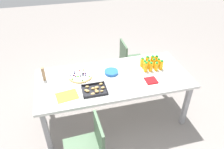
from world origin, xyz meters
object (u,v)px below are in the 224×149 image
juice_bottle_7 (144,65)px  paper_folder (67,96)px  chair_far_right (89,146)px  juice_bottle_1 (152,60)px  juice_bottle_10 (151,67)px  plate_stack (111,72)px  cardboard_tube (44,74)px  fruit_pizza (80,75)px  juice_bottle_6 (149,64)px  juice_bottle_8 (161,65)px  juice_bottle_5 (153,63)px  party_table (114,81)px  juice_bottle_0 (156,60)px  chair_near_left (130,59)px  napkin_stack (151,80)px  juice_bottle_9 (156,66)px  snack_tray (95,90)px  juice_bottle_2 (147,61)px  juice_bottle_3 (142,62)px  juice_bottle_11 (146,67)px  juice_bottle_4 (158,63)px

juice_bottle_7 → paper_folder: size_ratio=0.52×
chair_far_right → juice_bottle_1: juice_bottle_1 is taller
juice_bottle_10 → plate_stack: size_ratio=0.74×
juice_bottle_10 → cardboard_tube: cardboard_tube is taller
juice_bottle_1 → fruit_pizza: juice_bottle_1 is taller
juice_bottle_1 → cardboard_tube: size_ratio=0.79×
juice_bottle_6 → juice_bottle_8: 0.18m
juice_bottle_1 → juice_bottle_5: 0.07m
fruit_pizza → juice_bottle_1: bearing=-178.3°
juice_bottle_1 → juice_bottle_10: 0.17m
party_table → fruit_pizza: size_ratio=6.19×
juice_bottle_0 → party_table: bearing=14.1°
juice_bottle_1 → paper_folder: 1.34m
chair_near_left → juice_bottle_8: 0.85m
napkin_stack → juice_bottle_9: bearing=-127.0°
napkin_stack → snack_tray: bearing=0.8°
plate_stack → napkin_stack: 0.56m
juice_bottle_5 → juice_bottle_10: same height
juice_bottle_2 → plate_stack: bearing=7.4°
juice_bottle_8 → paper_folder: bearing=10.8°
juice_bottle_10 → napkin_stack: bearing=69.4°
juice_bottle_3 → juice_bottle_2: bearing=-177.2°
juice_bottle_8 → snack_tray: size_ratio=0.48×
juice_bottle_0 → juice_bottle_1: size_ratio=0.94×
juice_bottle_0 → juice_bottle_7: size_ratio=1.05×
paper_folder → juice_bottle_5: bearing=-165.3°
juice_bottle_5 → juice_bottle_9: size_ratio=1.09×
juice_bottle_3 → juice_bottle_9: bearing=135.9°
napkin_stack → juice_bottle_11: bearing=-93.4°
juice_bottle_1 → juice_bottle_3: juice_bottle_1 is taller
chair_near_left → juice_bottle_8: size_ratio=5.60×
juice_bottle_4 → juice_bottle_7: size_ratio=1.00×
party_table → plate_stack: (0.01, -0.10, 0.08)m
juice_bottle_8 → juice_bottle_10: 0.16m
juice_bottle_6 → juice_bottle_9: size_ratio=1.00×
juice_bottle_4 → cardboard_tube: 1.61m
fruit_pizza → juice_bottle_5: bearing=178.1°
juice_bottle_6 → party_table: bearing=11.0°
party_table → plate_stack: plate_stack is taller
party_table → napkin_stack: (-0.46, 0.20, 0.07)m
plate_stack → snack_tray: bearing=46.8°
juice_bottle_4 → juice_bottle_2: bearing=-28.1°
juice_bottle_10 → juice_bottle_11: (0.07, -0.01, 0.00)m
juice_bottle_11 → plate_stack: bearing=-8.5°
juice_bottle_11 → fruit_pizza: (0.91, -0.11, -0.06)m
juice_bottle_7 → juice_bottle_8: (-0.22, 0.07, 0.01)m
juice_bottle_7 → cardboard_tube: cardboard_tube is taller
chair_far_right → juice_bottle_11: (-0.97, -0.86, 0.32)m
chair_far_right → cardboard_tube: bearing=20.1°
juice_bottle_0 → juice_bottle_4: bearing=89.8°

